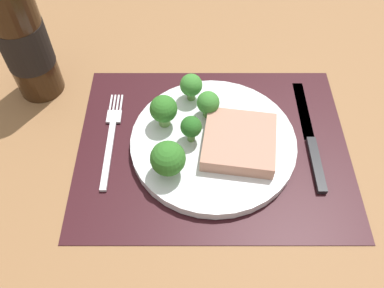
{
  "coord_description": "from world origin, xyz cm",
  "views": [
    {
      "loc": [
        -3.36,
        -37.98,
        51.88
      ],
      "look_at": [
        -3.25,
        -0.93,
        1.9
      ],
      "focal_mm": 37.48,
      "sensor_mm": 36.0,
      "label": 1
    }
  ],
  "objects_px": {
    "plate": "(212,142)",
    "wine_bottle": "(20,37)",
    "steak": "(239,142)",
    "knife": "(310,141)",
    "fork": "(110,137)"
  },
  "relations": [
    {
      "from": "steak",
      "to": "knife",
      "type": "relative_size",
      "value": 0.47
    },
    {
      "from": "fork",
      "to": "plate",
      "type": "bearing_deg",
      "value": -6.62
    },
    {
      "from": "steak",
      "to": "fork",
      "type": "bearing_deg",
      "value": 172.17
    },
    {
      "from": "steak",
      "to": "knife",
      "type": "bearing_deg",
      "value": 9.1
    },
    {
      "from": "plate",
      "to": "wine_bottle",
      "type": "distance_m",
      "value": 0.34
    },
    {
      "from": "fork",
      "to": "knife",
      "type": "bearing_deg",
      "value": -3.27
    },
    {
      "from": "plate",
      "to": "fork",
      "type": "bearing_deg",
      "value": 175.07
    },
    {
      "from": "fork",
      "to": "knife",
      "type": "xyz_separation_m",
      "value": [
        0.32,
        -0.01,
        0.0
      ]
    },
    {
      "from": "steak",
      "to": "plate",
      "type": "bearing_deg",
      "value": 160.35
    },
    {
      "from": "steak",
      "to": "fork",
      "type": "relative_size",
      "value": 0.56
    },
    {
      "from": "plate",
      "to": "fork",
      "type": "xyz_separation_m",
      "value": [
        -0.16,
        0.01,
        -0.01
      ]
    },
    {
      "from": "steak",
      "to": "knife",
      "type": "distance_m",
      "value": 0.12
    },
    {
      "from": "plate",
      "to": "knife",
      "type": "height_order",
      "value": "plate"
    },
    {
      "from": "wine_bottle",
      "to": "fork",
      "type": "bearing_deg",
      "value": -40.44
    },
    {
      "from": "fork",
      "to": "knife",
      "type": "height_order",
      "value": "knife"
    }
  ]
}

